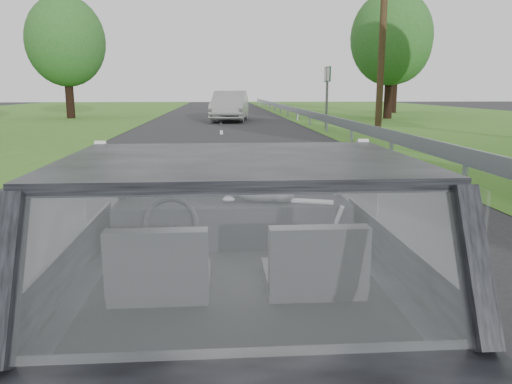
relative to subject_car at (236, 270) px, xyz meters
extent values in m
plane|color=#2F2F31|center=(0.00, 0.00, -0.72)|extent=(140.00, 140.00, 0.00)
cube|color=black|center=(0.00, 0.00, 0.00)|extent=(1.80, 4.00, 1.45)
cube|color=black|center=(0.00, 0.62, 0.12)|extent=(1.58, 0.45, 0.30)
cube|color=black|center=(-0.40, -0.29, 0.16)|extent=(0.50, 0.72, 0.42)
cube|color=black|center=(0.40, -0.29, 0.16)|extent=(0.50, 0.72, 0.42)
torus|color=black|center=(-0.40, 0.33, 0.20)|extent=(0.36, 0.36, 0.04)
ellipsoid|color=gray|center=(0.20, 0.57, 0.36)|extent=(0.61, 0.30, 0.26)
cube|color=#8F98A2|center=(4.30, 10.00, -0.15)|extent=(0.05, 90.00, 0.32)
imported|color=silver|center=(0.53, 25.78, 0.12)|extent=(2.59, 5.31, 1.68)
cube|color=#1A592C|center=(4.68, 19.41, 0.64)|extent=(0.13, 1.10, 2.73)
cylinder|color=brown|center=(6.08, 16.36, 3.25)|extent=(0.31, 0.31, 7.95)
camera|label=1|loc=(-0.09, -2.74, 1.03)|focal=35.00mm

